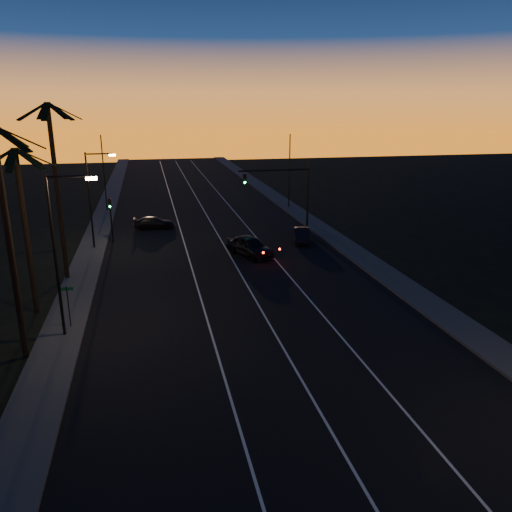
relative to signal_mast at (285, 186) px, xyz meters
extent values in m
cube|color=black|center=(-7.14, -9.99, -4.78)|extent=(20.00, 170.00, 0.01)
cube|color=#3E3E3B|center=(-18.34, -9.99, -4.70)|extent=(2.40, 170.00, 0.16)
cube|color=#3E3E3B|center=(4.06, -9.99, -4.70)|extent=(2.40, 170.00, 0.16)
cube|color=silver|center=(-10.14, -9.99, -4.76)|extent=(0.12, 160.00, 0.01)
cube|color=silver|center=(-6.64, -9.99, -4.76)|extent=(0.12, 160.00, 0.01)
cube|color=silver|center=(-3.14, -9.99, -4.76)|extent=(0.12, 160.00, 0.01)
cylinder|color=black|center=(-19.74, -21.99, 0.97)|extent=(0.32, 0.32, 11.50)
cube|color=black|center=(-18.71, -21.73, 6.15)|extent=(2.18, 0.92, 1.18)
cube|color=black|center=(-19.30, -21.03, 6.15)|extent=(1.25, 2.12, 1.18)
cube|color=black|center=(-18.89, -22.63, 6.15)|extent=(1.95, 1.61, 1.18)
cylinder|color=black|center=(-20.34, -15.99, 0.22)|extent=(0.32, 0.32, 10.00)
cube|color=black|center=(-19.31, -15.73, 4.65)|extent=(2.18, 0.92, 1.18)
cube|color=black|center=(-19.90, -15.03, 4.65)|extent=(1.25, 2.12, 1.18)
cube|color=black|center=(-20.82, -15.05, 4.65)|extent=(1.34, 2.09, 1.18)
cube|color=black|center=(-20.31, -17.05, 4.65)|extent=(0.45, 2.16, 1.18)
cube|color=black|center=(-19.49, -16.63, 4.65)|extent=(1.95, 1.61, 1.18)
cylinder|color=black|center=(-19.34, -9.99, 1.47)|extent=(0.32, 0.32, 12.50)
cube|color=black|center=(-18.31, -9.73, 7.15)|extent=(2.18, 0.92, 1.18)
cube|color=black|center=(-18.90, -9.03, 7.15)|extent=(1.25, 2.12, 1.18)
cube|color=black|center=(-19.82, -9.05, 7.15)|extent=(1.34, 2.09, 1.18)
cube|color=black|center=(-20.37, -9.78, 7.15)|extent=(2.18, 0.82, 1.18)
cube|color=black|center=(-20.15, -10.67, 7.15)|extent=(1.90, 1.69, 1.18)
cube|color=black|center=(-19.31, -11.05, 7.15)|extent=(0.45, 2.16, 1.18)
cube|color=black|center=(-18.49, -10.63, 7.15)|extent=(1.95, 1.61, 1.18)
cylinder|color=black|center=(-18.14, -19.99, -0.28)|extent=(0.16, 0.16, 9.00)
cylinder|color=black|center=(-17.04, -19.99, 4.07)|extent=(2.20, 0.12, 0.12)
cube|color=#FFBB66|center=(-15.94, -19.99, 3.94)|extent=(0.55, 0.26, 0.16)
cylinder|color=black|center=(-18.14, -1.99, -0.53)|extent=(0.16, 0.16, 8.50)
cylinder|color=black|center=(-17.04, -1.99, 3.57)|extent=(2.20, 0.12, 0.12)
cube|color=#FFBB66|center=(-15.94, -1.99, 3.44)|extent=(0.55, 0.26, 0.16)
cylinder|color=black|center=(-17.94, -18.99, -3.48)|extent=(0.06, 0.06, 2.60)
cube|color=#0C4D28|center=(-17.94, -18.99, -2.33)|extent=(0.70, 0.03, 0.20)
cylinder|color=black|center=(2.36, 0.01, -1.28)|extent=(0.20, 0.20, 7.00)
cylinder|color=black|center=(-1.14, 0.01, 1.52)|extent=(7.00, 0.16, 0.16)
cube|color=black|center=(-4.04, 0.01, 0.77)|extent=(0.32, 0.28, 1.00)
sphere|color=black|center=(-4.04, -0.16, 1.09)|extent=(0.20, 0.20, 0.20)
sphere|color=black|center=(-4.04, -0.16, 0.77)|extent=(0.20, 0.20, 0.20)
sphere|color=#14FF59|center=(-4.04, -0.16, 0.45)|extent=(0.20, 0.20, 0.20)
cylinder|color=black|center=(-16.64, 0.01, -2.68)|extent=(0.14, 0.14, 4.20)
cube|color=black|center=(-16.64, 0.01, -1.08)|extent=(0.28, 0.25, 0.90)
sphere|color=black|center=(-16.64, -0.14, -0.80)|extent=(0.18, 0.18, 0.18)
sphere|color=black|center=(-16.64, -0.14, -1.08)|extent=(0.18, 0.18, 0.18)
sphere|color=#14FF59|center=(-16.64, -0.14, -1.36)|extent=(0.18, 0.18, 0.18)
cylinder|color=black|center=(-18.14, 15.01, -0.28)|extent=(0.14, 0.14, 9.00)
cylinder|color=black|center=(3.86, 12.01, -0.28)|extent=(0.14, 0.14, 9.00)
imported|color=black|center=(-4.97, -6.98, -3.93)|extent=(3.87, 5.33, 1.69)
sphere|color=#FF0F05|center=(-4.50, -10.02, -3.66)|extent=(0.18, 0.18, 0.18)
sphere|color=#FF0F05|center=(-2.97, -9.31, -3.66)|extent=(0.18, 0.18, 0.18)
imported|color=black|center=(0.66, -3.59, -4.12)|extent=(2.29, 4.14, 1.29)
imported|color=black|center=(-12.72, 4.65, -4.16)|extent=(4.34, 2.00, 1.23)
camera|label=1|loc=(-13.10, -46.88, 7.57)|focal=35.00mm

